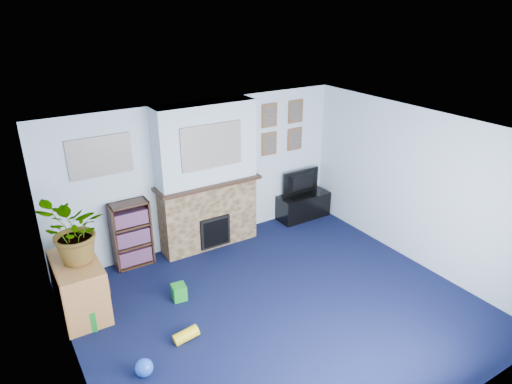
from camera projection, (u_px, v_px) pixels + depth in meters
floor at (279, 308)px, 6.12m from camera, size 5.00×4.50×0.01m
ceiling at (283, 135)px, 5.17m from camera, size 5.00×4.50×0.01m
wall_back at (202, 174)px, 7.40m from camera, size 5.00×0.04×2.40m
wall_front at (431, 333)px, 3.89m from camera, size 5.00×0.04×2.40m
wall_left at (69, 293)px, 4.43m from camera, size 0.04×4.50×2.40m
wall_right at (417, 188)px, 6.86m from camera, size 0.04×4.50×2.40m
chimney_breast at (207, 179)px, 7.25m from camera, size 1.72×0.50×2.40m
collage_main at (212, 146)px, 6.85m from camera, size 1.00×0.03×0.68m
collage_left at (100, 157)px, 6.41m from camera, size 0.90×0.03×0.58m
portrait_tl at (269, 116)px, 7.70m from camera, size 0.30×0.03×0.40m
portrait_tr at (296, 112)px, 7.97m from camera, size 0.30×0.03×0.40m
portrait_bl at (269, 144)px, 7.90m from camera, size 0.30×0.03×0.40m
portrait_br at (295, 139)px, 8.17m from camera, size 0.30×0.03×0.40m
tv_stand at (303, 206)px, 8.56m from camera, size 0.99×0.42×0.47m
television at (303, 183)px, 8.39m from camera, size 0.78×0.11×0.45m
bookshelf at (132, 235)px, 6.94m from camera, size 0.58×0.28×1.05m
sideboard at (80, 289)px, 5.92m from camera, size 0.55×0.99×0.77m
potted_plant at (74, 232)px, 5.58m from camera, size 0.93×0.99×0.86m
mantel_clock at (207, 178)px, 7.19m from camera, size 0.10×0.06×0.14m
mantel_candle at (227, 173)px, 7.35m from camera, size 0.05×0.05×0.16m
mantel_teddy at (177, 184)px, 6.94m from camera, size 0.12×0.12×0.12m
mantel_can at (250, 169)px, 7.58m from camera, size 0.06×0.06×0.13m
green_crate at (83, 317)px, 5.73m from camera, size 0.43×0.39×0.28m
toy_ball at (144, 369)px, 5.00m from camera, size 0.20×0.20×0.20m
toy_block at (179, 292)px, 6.26m from camera, size 0.20×0.20×0.22m
toy_tube at (186, 335)px, 5.53m from camera, size 0.33×0.14×0.19m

